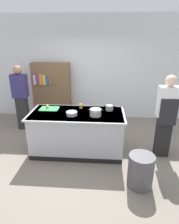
{
  "coord_description": "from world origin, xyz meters",
  "views": [
    {
      "loc": [
        0.54,
        -3.73,
        2.37
      ],
      "look_at": [
        0.25,
        0.2,
        0.85
      ],
      "focal_mm": 31.09,
      "sensor_mm": 36.0,
      "label": 1
    }
  ],
  "objects_px": {
    "sauce_pan": "(109,108)",
    "mixing_bowl": "(72,113)",
    "juice_cup": "(81,106)",
    "person_guest": "(21,97)",
    "onion": "(47,106)",
    "trash_bin": "(141,171)",
    "person_chef": "(166,115)",
    "bookshelf": "(52,92)",
    "stock_pot": "(96,112)"
  },
  "relations": [
    {
      "from": "stock_pot",
      "to": "person_guest",
      "type": "distance_m",
      "value": 2.33
    },
    {
      "from": "sauce_pan",
      "to": "juice_cup",
      "type": "height_order",
      "value": "sauce_pan"
    },
    {
      "from": "stock_pot",
      "to": "person_chef",
      "type": "relative_size",
      "value": 0.17
    },
    {
      "from": "juice_cup",
      "to": "person_guest",
      "type": "distance_m",
      "value": 1.83
    },
    {
      "from": "juice_cup",
      "to": "bookshelf",
      "type": "distance_m",
      "value": 1.84
    },
    {
      "from": "onion",
      "to": "juice_cup",
      "type": "distance_m",
      "value": 0.73
    },
    {
      "from": "juice_cup",
      "to": "stock_pot",
      "type": "bearing_deg",
      "value": -50.79
    },
    {
      "from": "onion",
      "to": "trash_bin",
      "type": "distance_m",
      "value": 2.33
    },
    {
      "from": "trash_bin",
      "to": "bookshelf",
      "type": "distance_m",
      "value": 3.61
    },
    {
      "from": "person_chef",
      "to": "bookshelf",
      "type": "xyz_separation_m",
      "value": [
        -2.8,
        1.84,
        -0.06
      ]
    },
    {
      "from": "juice_cup",
      "to": "trash_bin",
      "type": "bearing_deg",
      "value": -48.74
    },
    {
      "from": "person_chef",
      "to": "person_guest",
      "type": "height_order",
      "value": "same"
    },
    {
      "from": "stock_pot",
      "to": "juice_cup",
      "type": "height_order",
      "value": "stock_pot"
    },
    {
      "from": "person_chef",
      "to": "bookshelf",
      "type": "relative_size",
      "value": 1.01
    },
    {
      "from": "onion",
      "to": "mixing_bowl",
      "type": "bearing_deg",
      "value": -29.12
    },
    {
      "from": "stock_pot",
      "to": "onion",
      "type": "bearing_deg",
      "value": 163.0
    },
    {
      "from": "trash_bin",
      "to": "sauce_pan",
      "type": "bearing_deg",
      "value": 112.95
    },
    {
      "from": "onion",
      "to": "sauce_pan",
      "type": "xyz_separation_m",
      "value": [
        1.36,
        0.01,
        -0.0
      ]
    },
    {
      "from": "sauce_pan",
      "to": "person_guest",
      "type": "relative_size",
      "value": 0.13
    },
    {
      "from": "mixing_bowl",
      "to": "juice_cup",
      "type": "relative_size",
      "value": 2.22
    },
    {
      "from": "onion",
      "to": "bookshelf",
      "type": "xyz_separation_m",
      "value": [
        -0.32,
        1.6,
        -0.11
      ]
    },
    {
      "from": "trash_bin",
      "to": "person_guest",
      "type": "height_order",
      "value": "person_guest"
    },
    {
      "from": "sauce_pan",
      "to": "mixing_bowl",
      "type": "height_order",
      "value": "sauce_pan"
    },
    {
      "from": "juice_cup",
      "to": "person_guest",
      "type": "relative_size",
      "value": 0.06
    },
    {
      "from": "juice_cup",
      "to": "person_guest",
      "type": "height_order",
      "value": "person_guest"
    },
    {
      "from": "juice_cup",
      "to": "trash_bin",
      "type": "height_order",
      "value": "juice_cup"
    },
    {
      "from": "person_chef",
      "to": "person_guest",
      "type": "distance_m",
      "value": 3.59
    },
    {
      "from": "stock_pot",
      "to": "juice_cup",
      "type": "distance_m",
      "value": 0.54
    },
    {
      "from": "juice_cup",
      "to": "trash_bin",
      "type": "xyz_separation_m",
      "value": [
        1.14,
        -1.3,
        -0.66
      ]
    },
    {
      "from": "juice_cup",
      "to": "onion",
      "type": "bearing_deg",
      "value": -172.66
    },
    {
      "from": "person_guest",
      "to": "stock_pot",
      "type": "bearing_deg",
      "value": 42.31
    },
    {
      "from": "juice_cup",
      "to": "person_chef",
      "type": "bearing_deg",
      "value": -10.56
    },
    {
      "from": "person_guest",
      "to": "trash_bin",
      "type": "bearing_deg",
      "value": 36.28
    },
    {
      "from": "mixing_bowl",
      "to": "onion",
      "type": "bearing_deg",
      "value": 150.88
    },
    {
      "from": "mixing_bowl",
      "to": "person_guest",
      "type": "xyz_separation_m",
      "value": [
        -1.54,
        1.16,
        -0.03
      ]
    },
    {
      "from": "stock_pot",
      "to": "bookshelf",
      "type": "distance_m",
      "value": 2.38
    },
    {
      "from": "onion",
      "to": "trash_bin",
      "type": "relative_size",
      "value": 0.13
    },
    {
      "from": "bookshelf",
      "to": "person_guest",
      "type": "bearing_deg",
      "value": -129.34
    },
    {
      "from": "mixing_bowl",
      "to": "person_chef",
      "type": "bearing_deg",
      "value": 2.92
    },
    {
      "from": "mixing_bowl",
      "to": "trash_bin",
      "type": "distance_m",
      "value": 1.68
    },
    {
      "from": "sauce_pan",
      "to": "bookshelf",
      "type": "distance_m",
      "value": 2.31
    },
    {
      "from": "person_guest",
      "to": "bookshelf",
      "type": "height_order",
      "value": "person_guest"
    },
    {
      "from": "stock_pot",
      "to": "person_guest",
      "type": "relative_size",
      "value": 0.17
    },
    {
      "from": "sauce_pan",
      "to": "person_guest",
      "type": "bearing_deg",
      "value": 160.25
    },
    {
      "from": "person_guest",
      "to": "sauce_pan",
      "type": "bearing_deg",
      "value": 52.49
    },
    {
      "from": "sauce_pan",
      "to": "stock_pot",
      "type": "bearing_deg",
      "value": -130.32
    },
    {
      "from": "onion",
      "to": "mixing_bowl",
      "type": "relative_size",
      "value": 0.34
    },
    {
      "from": "onion",
      "to": "person_chef",
      "type": "distance_m",
      "value": 2.49
    },
    {
      "from": "onion",
      "to": "sauce_pan",
      "type": "distance_m",
      "value": 1.36
    },
    {
      "from": "trash_bin",
      "to": "juice_cup",
      "type": "bearing_deg",
      "value": 131.26
    }
  ]
}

